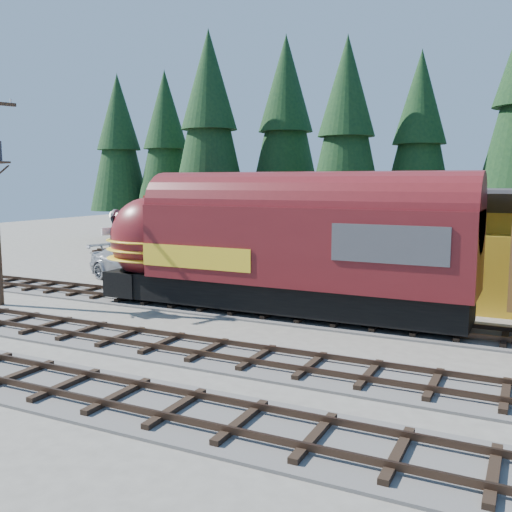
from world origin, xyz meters
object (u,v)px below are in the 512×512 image
at_px(pickup_truck_a, 265,273).
at_px(locomotive, 264,252).
at_px(depot, 414,237).
at_px(pickup_truck_b, 137,264).
at_px(caboose, 217,222).

bearing_deg(pickup_truck_a, locomotive, -150.45).
relative_size(depot, pickup_truck_a, 2.10).
height_order(depot, pickup_truck_b, depot).
bearing_deg(caboose, locomotive, -53.49).
bearing_deg(pickup_truck_b, pickup_truck_a, -63.39).
height_order(caboose, pickup_truck_a, caboose).
xyz_separation_m(locomotive, caboose, (-10.36, 14.00, 0.07)).
bearing_deg(pickup_truck_a, depot, -75.78).
xyz_separation_m(depot, caboose, (-15.36, 7.50, -0.24)).
distance_m(depot, pickup_truck_b, 15.20).
height_order(depot, locomotive, depot).
bearing_deg(depot, locomotive, -127.57).
distance_m(locomotive, caboose, 17.42).
xyz_separation_m(locomotive, pickup_truck_b, (-9.87, 4.04, -1.66)).
relative_size(locomotive, pickup_truck_a, 2.76).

